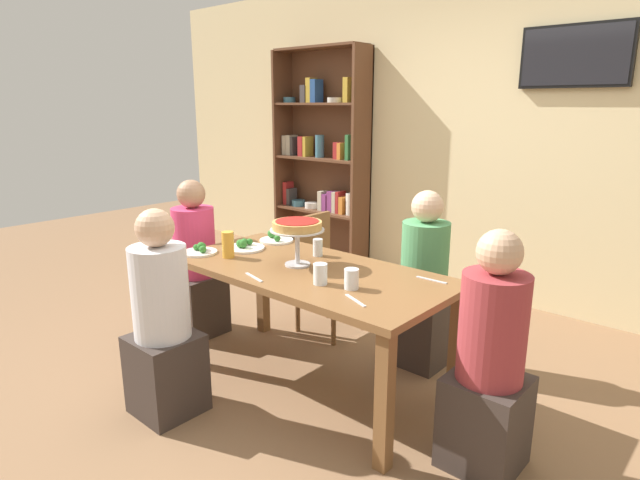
# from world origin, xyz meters

# --- Properties ---
(ground_plane) EXTENTS (12.00, 12.00, 0.00)m
(ground_plane) POSITION_xyz_m (0.00, 0.00, 0.00)
(ground_plane) COLOR #846042
(rear_partition) EXTENTS (8.00, 0.12, 2.80)m
(rear_partition) POSITION_xyz_m (0.00, 2.20, 1.40)
(rear_partition) COLOR beige
(rear_partition) RESTS_ON ground_plane
(dining_table) EXTENTS (1.69, 0.81, 0.74)m
(dining_table) POSITION_xyz_m (0.00, 0.00, 0.65)
(dining_table) COLOR brown
(dining_table) RESTS_ON ground_plane
(bookshelf) EXTENTS (1.10, 0.30, 2.21)m
(bookshelf) POSITION_xyz_m (-1.65, 2.02, 1.11)
(bookshelf) COLOR brown
(bookshelf) RESTS_ON ground_plane
(television) EXTENTS (0.78, 0.05, 0.45)m
(television) POSITION_xyz_m (0.70, 2.11, 2.00)
(television) COLOR black
(diner_head_east) EXTENTS (0.34, 0.34, 1.15)m
(diner_head_east) POSITION_xyz_m (1.12, -0.01, 0.49)
(diner_head_east) COLOR #382D28
(diner_head_east) RESTS_ON ground_plane
(diner_head_west) EXTENTS (0.34, 0.34, 1.15)m
(diner_head_west) POSITION_xyz_m (-1.13, 0.01, 0.49)
(diner_head_west) COLOR #382D28
(diner_head_west) RESTS_ON ground_plane
(diner_far_right) EXTENTS (0.34, 0.34, 1.15)m
(diner_far_right) POSITION_xyz_m (0.36, 0.70, 0.49)
(diner_far_right) COLOR #382D28
(diner_far_right) RESTS_ON ground_plane
(diner_near_left) EXTENTS (0.34, 0.34, 1.15)m
(diner_near_left) POSITION_xyz_m (-0.39, -0.74, 0.49)
(diner_near_left) COLOR #382D28
(diner_near_left) RESTS_ON ground_plane
(chair_far_left) EXTENTS (0.40, 0.40, 0.87)m
(chair_far_left) POSITION_xyz_m (-0.48, 0.68, 0.49)
(chair_far_left) COLOR brown
(chair_far_left) RESTS_ON ground_plane
(deep_dish_pizza_stand) EXTENTS (0.32, 0.32, 0.27)m
(deep_dish_pizza_stand) POSITION_xyz_m (-0.09, -0.00, 0.96)
(deep_dish_pizza_stand) COLOR silver
(deep_dish_pizza_stand) RESTS_ON dining_table
(salad_plate_near_diner) EXTENTS (0.26, 0.26, 0.07)m
(salad_plate_near_diner) POSITION_xyz_m (-0.60, 0.03, 0.76)
(salad_plate_near_diner) COLOR white
(salad_plate_near_diner) RESTS_ON dining_table
(salad_plate_far_diner) EXTENTS (0.23, 0.23, 0.07)m
(salad_plate_far_diner) POSITION_xyz_m (-0.59, 0.31, 0.76)
(salad_plate_far_diner) COLOR white
(salad_plate_far_diner) RESTS_ON dining_table
(salad_plate_spare) EXTENTS (0.22, 0.22, 0.07)m
(salad_plate_spare) POSITION_xyz_m (-0.73, -0.22, 0.76)
(salad_plate_spare) COLOR white
(salad_plate_spare) RESTS_ON dining_table
(beer_glass_amber_tall) EXTENTS (0.08, 0.08, 0.16)m
(beer_glass_amber_tall) POSITION_xyz_m (-0.53, -0.16, 0.82)
(beer_glass_amber_tall) COLOR gold
(beer_glass_amber_tall) RESTS_ON dining_table
(water_glass_clear_near) EXTENTS (0.08, 0.08, 0.11)m
(water_glass_clear_near) POSITION_xyz_m (0.40, -0.11, 0.79)
(water_glass_clear_near) COLOR white
(water_glass_clear_near) RESTS_ON dining_table
(water_glass_clear_far) EXTENTS (0.08, 0.08, 0.11)m
(water_glass_clear_far) POSITION_xyz_m (0.23, -0.16, 0.80)
(water_glass_clear_far) COLOR white
(water_glass_clear_far) RESTS_ON dining_table
(water_glass_clear_spare) EXTENTS (0.06, 0.06, 0.11)m
(water_glass_clear_spare) POSITION_xyz_m (-0.13, 0.23, 0.79)
(water_glass_clear_spare) COLOR white
(water_glass_clear_spare) RESTS_ON dining_table
(cutlery_fork_near) EXTENTS (0.18, 0.02, 0.00)m
(cutlery_fork_near) POSITION_xyz_m (0.64, 0.28, 0.74)
(cutlery_fork_near) COLOR silver
(cutlery_fork_near) RESTS_ON dining_table
(cutlery_knife_near) EXTENTS (0.18, 0.06, 0.00)m
(cutlery_knife_near) POSITION_xyz_m (-0.11, -0.32, 0.74)
(cutlery_knife_near) COLOR silver
(cutlery_knife_near) RESTS_ON dining_table
(cutlery_fork_far) EXTENTS (0.17, 0.08, 0.00)m
(cutlery_fork_far) POSITION_xyz_m (0.52, -0.23, 0.74)
(cutlery_fork_far) COLOR silver
(cutlery_fork_far) RESTS_ON dining_table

